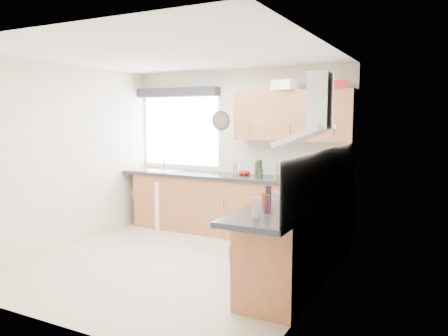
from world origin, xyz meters
The scene contains 38 objects.
ground_plane centered at (0.00, 0.00, 0.00)m, with size 3.60×3.60×0.00m, color beige.
ceiling centered at (0.00, 0.00, 2.50)m, with size 3.60×3.60×0.02m, color white.
wall_back centered at (0.00, 1.80, 1.25)m, with size 3.60×0.02×2.50m, color silver.
wall_front centered at (0.00, -1.80, 1.25)m, with size 3.60×0.02×2.50m, color silver.
wall_left centered at (-1.80, 0.00, 1.25)m, with size 0.02×3.60×2.50m, color silver.
wall_right centered at (1.80, 0.00, 1.25)m, with size 0.02×3.60×2.50m, color silver.
window centered at (-1.05, 1.79, 1.55)m, with size 1.40×0.02×1.10m, color white.
window_blind centered at (-1.05, 1.70, 2.18)m, with size 1.50×0.18×0.14m, color #2B2C35.
splashback centered at (1.79, 0.30, 1.18)m, with size 0.01×3.00×0.54m, color white.
base_cab_back centered at (-0.10, 1.51, 0.43)m, with size 3.00×0.58×0.86m, color brown.
base_cab_corner centered at (1.50, 1.50, 0.43)m, with size 0.60×0.60×0.86m, color brown.
base_cab_right centered at (1.51, 0.15, 0.43)m, with size 0.58×2.10×0.86m, color brown.
worktop_back centered at (0.00, 1.50, 0.89)m, with size 3.60×0.62×0.05m, color black.
worktop_right centered at (1.50, 0.00, 0.89)m, with size 0.62×2.42×0.05m, color black.
sink centered at (-1.33, 1.50, 0.95)m, with size 0.84×0.46×0.10m, color #B1B3B4, non-canonical shape.
oven centered at (1.50, 0.30, 0.42)m, with size 0.56×0.58×0.85m, color black.
hob_plate centered at (1.50, 0.30, 0.92)m, with size 0.52×0.52×0.01m, color #B1B3B4.
extractor_hood centered at (1.60, 0.30, 1.77)m, with size 0.52×0.78×0.66m, color #B1B3B4, non-canonical shape.
upper_cabinets centered at (0.95, 1.62, 1.80)m, with size 1.70×0.35×0.70m, color brown.
washing_machine centered at (-1.00, 1.52, 0.38)m, with size 0.52×0.50×0.76m, color white.
wall_clock centered at (-0.30, 1.78, 1.73)m, with size 0.31×0.31×0.04m, color #2B2C35.
casserole centered at (0.86, 1.52, 2.22)m, with size 0.33×0.24×0.14m, color white.
storage_box centered at (1.60, 1.52, 2.20)m, with size 0.23×0.19×0.10m, color red.
utensil_pot centered at (1.15, 1.35, 0.97)m, with size 0.09×0.09×0.13m, color gray.
kitchen_roll centered at (1.58, 0.78, 1.03)m, with size 0.11×0.11×0.23m, color white.
tomato_cluster centered at (0.21, 1.60, 0.95)m, with size 0.16×0.16×0.07m, color #B41207, non-canonical shape.
jar_0 centered at (0.53, 1.44, 0.98)m, with size 0.07×0.07×0.14m, color #193E16.
jar_1 centered at (0.09, 1.52, 1.00)m, with size 0.05×0.05×0.18m, color maroon.
jar_2 centered at (0.10, 1.52, 1.01)m, with size 0.04×0.04×0.21m, color gray.
jar_3 centered at (0.46, 1.49, 1.03)m, with size 0.08×0.08×0.23m, color #3D3022.
jar_4 centered at (0.80, 1.57, 1.01)m, with size 0.07×0.07×0.20m, color olive.
jar_5 centered at (1.15, 1.51, 1.00)m, with size 0.05×0.05×0.18m, color #A59139.
jar_6 centered at (0.79, 1.39, 1.04)m, with size 0.04×0.04×0.26m, color olive.
jar_7 centered at (0.48, 1.52, 1.04)m, with size 0.08×0.08×0.25m, color #143817.
bottle_0 centered at (1.47, -0.89, 1.00)m, with size 0.07×0.07×0.18m, color #9D9386.
bottle_1 centered at (1.43, -0.52, 1.03)m, with size 0.06×0.06×0.23m, color black.
bottle_2 centered at (1.37, -0.46, 0.99)m, with size 0.06×0.06×0.15m, color brown.
bottle_3 centered at (1.47, -0.65, 0.99)m, with size 0.05×0.05×0.17m, color #43181D.
Camera 1 is at (2.92, -4.31, 1.78)m, focal length 35.00 mm.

